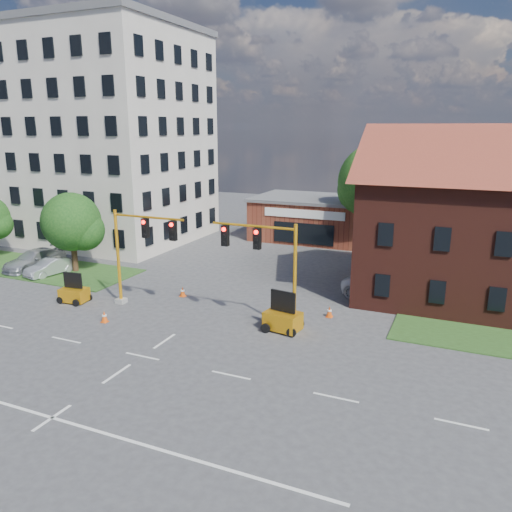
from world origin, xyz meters
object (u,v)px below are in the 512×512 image
trailer_west (74,293)px  pickup_white (388,288)px  signal_mast_east (267,262)px  trailer_east (283,319)px  signal_mast_west (138,247)px

trailer_west → pickup_white: trailer_west is taller
signal_mast_east → trailer_east: 3.37m
signal_mast_east → trailer_west: bearing=-175.3°
signal_mast_west → signal_mast_east: (8.71, 0.00, 0.00)m
signal_mast_west → trailer_east: 10.24m
trailer_east → trailer_west: bearing=-166.5°
trailer_west → pickup_white: bearing=17.9°
signal_mast_east → trailer_west: (-13.28, -1.09, -3.31)m
signal_mast_east → trailer_east: signal_mast_east is taller
pickup_white → trailer_east: bearing=160.3°
trailer_west → trailer_east: size_ratio=0.86×
trailer_west → pickup_white: (18.90, 8.61, 0.22)m
signal_mast_east → pickup_white: bearing=53.2°
signal_mast_west → trailer_west: size_ratio=3.19×
signal_mast_east → trailer_west: 13.73m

